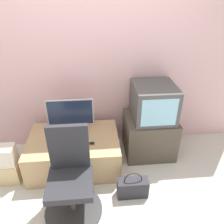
{
  "coord_description": "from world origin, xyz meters",
  "views": [
    {
      "loc": [
        0.0,
        -1.4,
        2.06
      ],
      "look_at": [
        0.22,
        0.98,
        0.67
      ],
      "focal_mm": 35.0,
      "sensor_mm": 36.0,
      "label": 1
    }
  ],
  "objects_px": {
    "mouse": "(92,143)",
    "crt_tv": "(153,102)",
    "main_monitor": "(70,115)",
    "cardboard_box_lower": "(10,172)",
    "keyboard": "(72,146)",
    "handbag": "(132,187)",
    "office_chair": "(71,182)"
  },
  "relations": [
    {
      "from": "handbag",
      "to": "main_monitor",
      "type": "bearing_deg",
      "value": 133.33
    },
    {
      "from": "main_monitor",
      "to": "cardboard_box_lower",
      "type": "height_order",
      "value": "main_monitor"
    },
    {
      "from": "crt_tv",
      "to": "handbag",
      "type": "xyz_separation_m",
      "value": [
        -0.36,
        -0.74,
        -0.66
      ]
    },
    {
      "from": "mouse",
      "to": "handbag",
      "type": "xyz_separation_m",
      "value": [
        0.43,
        -0.42,
        -0.32
      ]
    },
    {
      "from": "main_monitor",
      "to": "crt_tv",
      "type": "relative_size",
      "value": 1.05
    },
    {
      "from": "crt_tv",
      "to": "cardboard_box_lower",
      "type": "relative_size",
      "value": 2.05
    },
    {
      "from": "main_monitor",
      "to": "crt_tv",
      "type": "xyz_separation_m",
      "value": [
        1.05,
        0.02,
        0.13
      ]
    },
    {
      "from": "mouse",
      "to": "cardboard_box_lower",
      "type": "height_order",
      "value": "mouse"
    },
    {
      "from": "mouse",
      "to": "office_chair",
      "type": "relative_size",
      "value": 0.07
    },
    {
      "from": "keyboard",
      "to": "office_chair",
      "type": "bearing_deg",
      "value": -87.81
    },
    {
      "from": "handbag",
      "to": "office_chair",
      "type": "bearing_deg",
      "value": -171.64
    },
    {
      "from": "main_monitor",
      "to": "keyboard",
      "type": "distance_m",
      "value": 0.39
    },
    {
      "from": "main_monitor",
      "to": "keyboard",
      "type": "relative_size",
      "value": 1.74
    },
    {
      "from": "keyboard",
      "to": "crt_tv",
      "type": "bearing_deg",
      "value": 18.41
    },
    {
      "from": "main_monitor",
      "to": "crt_tv",
      "type": "height_order",
      "value": "crt_tv"
    },
    {
      "from": "handbag",
      "to": "keyboard",
      "type": "bearing_deg",
      "value": 148.88
    },
    {
      "from": "keyboard",
      "to": "mouse",
      "type": "bearing_deg",
      "value": 5.05
    },
    {
      "from": "crt_tv",
      "to": "handbag",
      "type": "distance_m",
      "value": 1.06
    },
    {
      "from": "mouse",
      "to": "cardboard_box_lower",
      "type": "distance_m",
      "value": 1.03
    },
    {
      "from": "mouse",
      "to": "crt_tv",
      "type": "xyz_separation_m",
      "value": [
        0.8,
        0.32,
        0.34
      ]
    },
    {
      "from": "mouse",
      "to": "office_chair",
      "type": "xyz_separation_m",
      "value": [
        -0.21,
        -0.52,
        -0.07
      ]
    },
    {
      "from": "office_chair",
      "to": "cardboard_box_lower",
      "type": "height_order",
      "value": "office_chair"
    },
    {
      "from": "keyboard",
      "to": "crt_tv",
      "type": "relative_size",
      "value": 0.6
    },
    {
      "from": "keyboard",
      "to": "handbag",
      "type": "bearing_deg",
      "value": -31.12
    },
    {
      "from": "crt_tv",
      "to": "office_chair",
      "type": "distance_m",
      "value": 1.38
    },
    {
      "from": "crt_tv",
      "to": "cardboard_box_lower",
      "type": "xyz_separation_m",
      "value": [
        -1.78,
        -0.39,
        -0.65
      ]
    },
    {
      "from": "handbag",
      "to": "crt_tv",
      "type": "bearing_deg",
      "value": 63.9
    },
    {
      "from": "handbag",
      "to": "cardboard_box_lower",
      "type": "bearing_deg",
      "value": 166.07
    },
    {
      "from": "cardboard_box_lower",
      "to": "main_monitor",
      "type": "bearing_deg",
      "value": 27.03
    },
    {
      "from": "main_monitor",
      "to": "office_chair",
      "type": "xyz_separation_m",
      "value": [
        0.04,
        -0.82,
        -0.28
      ]
    },
    {
      "from": "office_chair",
      "to": "handbag",
      "type": "xyz_separation_m",
      "value": [
        0.65,
        0.1,
        -0.25
      ]
    },
    {
      "from": "cardboard_box_lower",
      "to": "mouse",
      "type": "bearing_deg",
      "value": 4.16
    }
  ]
}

